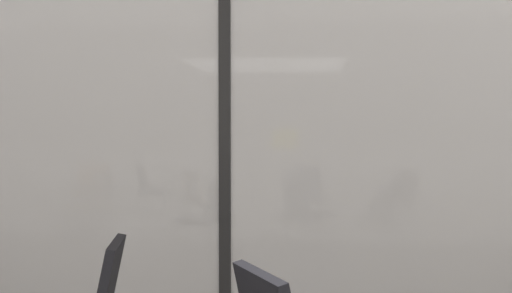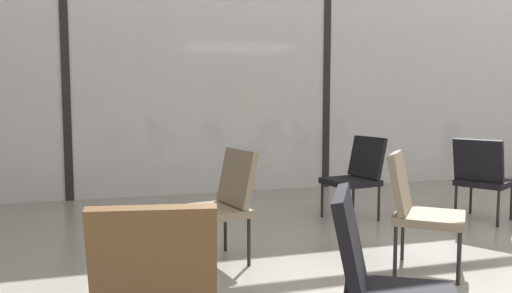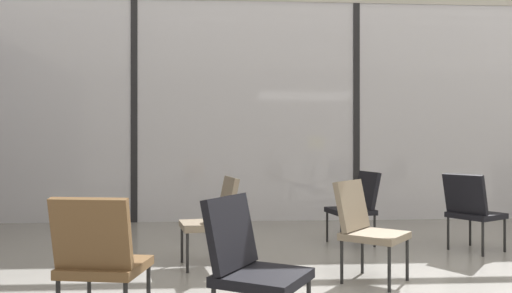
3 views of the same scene
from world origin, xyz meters
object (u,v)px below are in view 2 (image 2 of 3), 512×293
Objects in this scene: parked_airplane at (255,53)px; lounge_chair_2 at (222,198)px; lounge_chair_0 at (357,172)px; lounge_chair_3 at (157,288)px; lounge_chair_6 at (417,204)px; lounge_chair_1 at (380,280)px; lounge_chair_7 at (482,175)px.

parked_airplane is 13.88× the size of lounge_chair_2.
lounge_chair_0 and lounge_chair_3 have the same top height.
lounge_chair_3 and lounge_chair_6 have the same top height.
parked_airplane reaches higher than lounge_chair_1.
lounge_chair_2 is at bearing 69.31° from lounge_chair_7.
lounge_chair_6 is 1.86m from lounge_chair_7.
lounge_chair_1 and lounge_chair_7 have the same top height.
lounge_chair_0 is at bearing 27.07° from lounge_chair_6.
lounge_chair_0 is 1.63m from lounge_chair_6.
parked_airplane is at bearing -99.45° from lounge_chair_3.
lounge_chair_3 is 1.00× the size of lounge_chair_6.
lounge_chair_7 is (2.84, 0.46, 0.00)m from lounge_chair_2.
lounge_chair_1 is 1.00× the size of lounge_chair_7.
lounge_chair_6 is at bearing -97.65° from parked_airplane.
lounge_chair_3 is at bearing -109.14° from parked_airplane.
lounge_chair_6 is at bearing 52.76° from lounge_chair_2.
lounge_chair_0 is at bearing -121.40° from lounge_chair_3.
lounge_chair_1 and lounge_chair_6 have the same top height.
lounge_chair_3 is (-0.92, 0.18, 0.00)m from lounge_chair_1.
lounge_chair_1 is 0.94m from lounge_chair_3.
lounge_chair_6 is 1.00× the size of lounge_chair_7.
lounge_chair_1 is 1.00× the size of lounge_chair_6.
lounge_chair_7 is at bearing 87.19° from lounge_chair_2.
lounge_chair_2 is at bearing -70.75° from lounge_chair_0.
lounge_chair_0 is at bearing -96.26° from parked_airplane.
parked_airplane is at bearing 163.23° from lounge_chair_0.
parked_airplane is 13.88× the size of lounge_chair_0.
lounge_chair_2 is (-2.34, -6.94, -1.81)m from parked_airplane.
lounge_chair_0 is 1.00× the size of lounge_chair_7.
parked_airplane is 13.88× the size of lounge_chair_7.
lounge_chair_6 is at bearing -10.07° from lounge_chair_1.
parked_airplane is 6.75m from lounge_chair_7.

